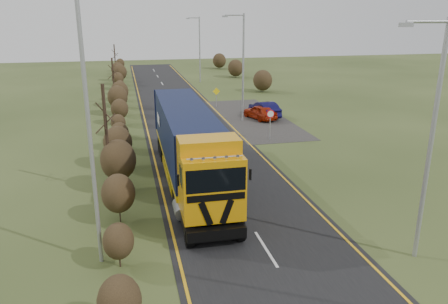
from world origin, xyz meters
name	(u,v)px	position (x,y,z in m)	size (l,w,h in m)	color
ground	(241,210)	(0.00, 0.00, 0.00)	(160.00, 160.00, 0.00)	#32401B
road	(205,152)	(0.00, 10.00, 0.01)	(8.00, 120.00, 0.02)	black
layby	(252,118)	(6.50, 20.00, 0.01)	(6.00, 18.00, 0.02)	#292624
lane_markings	(206,153)	(0.00, 9.69, 0.03)	(7.52, 116.00, 0.01)	gold
hedgerow	(118,144)	(-6.00, 7.89, 1.62)	(2.24, 102.04, 6.05)	black
lorry	(189,142)	(-2.01, 4.25, 2.53)	(3.11, 16.00, 4.45)	black
car_red_hatchback	(260,112)	(7.02, 19.24, 0.68)	(1.61, 4.01, 1.37)	#9C1F07
car_blue_sedan	(264,109)	(7.76, 20.11, 0.75)	(1.59, 4.55, 1.50)	#0B0936
streetlight_near	(429,134)	(5.68, -5.89, 5.20)	(2.00, 0.19, 9.42)	#999B9F
streetlight_mid	(242,63)	(5.14, 19.07, 5.33)	(2.05, 0.19, 9.64)	#999B9F
streetlight_far	(199,47)	(5.53, 44.21, 5.11)	(1.97, 0.19, 9.27)	#999B9F
left_pole	(89,123)	(-6.75, -3.40, 5.71)	(0.16, 0.16, 11.41)	#999B9F
speed_sign	(270,119)	(5.60, 12.11, 1.73)	(0.68, 0.10, 2.46)	#999B9F
warning_board	(216,95)	(4.20, 25.92, 1.28)	(0.79, 0.11, 2.08)	#999B9F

